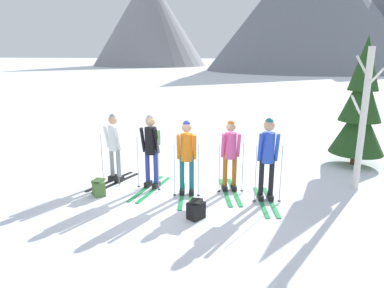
% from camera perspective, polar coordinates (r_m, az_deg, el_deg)
% --- Properties ---
extents(ground_plane, '(400.00, 400.00, 0.00)m').
position_cam_1_polar(ground_plane, '(8.53, -1.72, -7.51)').
color(ground_plane, white).
extents(skier_in_white, '(0.75, 1.66, 1.75)m').
position_cam_1_polar(skier_in_white, '(9.03, -12.47, -0.14)').
color(skier_in_white, black).
rests_on(skier_in_white, ground).
extents(skier_in_black, '(0.61, 1.77, 1.81)m').
position_cam_1_polar(skier_in_black, '(8.45, -6.59, -0.45)').
color(skier_in_black, green).
rests_on(skier_in_black, ground).
extents(skier_in_orange, '(0.65, 1.59, 1.75)m').
position_cam_1_polar(skier_in_orange, '(7.97, -0.86, -1.74)').
color(skier_in_orange, green).
rests_on(skier_in_orange, ground).
extents(skier_in_pink, '(0.83, 1.73, 1.70)m').
position_cam_1_polar(skier_in_pink, '(8.28, 6.16, -1.28)').
color(skier_in_pink, green).
rests_on(skier_in_pink, ground).
extents(skier_in_blue, '(0.70, 1.66, 1.87)m').
position_cam_1_polar(skier_in_blue, '(7.82, 12.08, -1.59)').
color(skier_in_blue, green).
rests_on(skier_in_blue, ground).
extents(pine_tree_near, '(1.52, 1.52, 3.67)m').
position_cam_1_polar(pine_tree_near, '(11.19, 25.53, 5.29)').
color(pine_tree_near, '#51381E').
rests_on(pine_tree_near, ground).
extents(birch_tree_tall, '(0.67, 1.06, 3.34)m').
position_cam_1_polar(birch_tree_tall, '(9.03, 25.86, 3.70)').
color(birch_tree_tall, silver).
rests_on(birch_tree_tall, ground).
extents(backpack_on_snow_front, '(0.37, 0.40, 0.38)m').
position_cam_1_polar(backpack_on_snow_front, '(7.11, 0.65, -10.52)').
color(backpack_on_snow_front, black).
rests_on(backpack_on_snow_front, ground).
extents(backpack_on_snow_beside, '(0.39, 0.40, 0.38)m').
position_cam_1_polar(backpack_on_snow_beside, '(8.47, -14.80, -6.82)').
color(backpack_on_snow_beside, '#4C7238').
rests_on(backpack_on_snow_beside, ground).
extents(mountain_ridge_distant, '(86.84, 48.71, 25.16)m').
position_cam_1_polar(mountain_ridge_distant, '(79.82, 16.98, 20.45)').
color(mountain_ridge_distant, gray).
rests_on(mountain_ridge_distant, ground).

